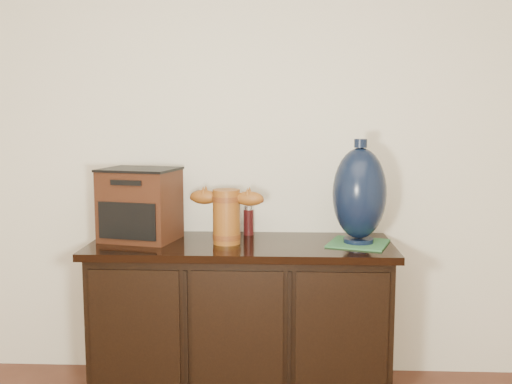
{
  "coord_description": "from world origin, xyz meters",
  "views": [
    {
      "loc": [
        0.19,
        -0.6,
        1.37
      ],
      "look_at": [
        0.07,
        2.18,
        1.01
      ],
      "focal_mm": 42.0,
      "sensor_mm": 36.0,
      "label": 1
    }
  ],
  "objects_px": {
    "sideboard": "(241,316)",
    "terracotta_vessel": "(226,213)",
    "tv_radio": "(140,204)",
    "spray_can": "(249,220)",
    "lamp_base": "(359,194)"
  },
  "relations": [
    {
      "from": "spray_can",
      "to": "terracotta_vessel",
      "type": "bearing_deg",
      "value": -113.44
    },
    {
      "from": "terracotta_vessel",
      "to": "spray_can",
      "type": "distance_m",
      "value": 0.25
    },
    {
      "from": "sideboard",
      "to": "lamp_base",
      "type": "height_order",
      "value": "lamp_base"
    },
    {
      "from": "spray_can",
      "to": "lamp_base",
      "type": "bearing_deg",
      "value": -20.47
    },
    {
      "from": "sideboard",
      "to": "tv_radio",
      "type": "bearing_deg",
      "value": 174.41
    },
    {
      "from": "sideboard",
      "to": "terracotta_vessel",
      "type": "distance_m",
      "value": 0.52
    },
    {
      "from": "terracotta_vessel",
      "to": "sideboard",
      "type": "bearing_deg",
      "value": 27.52
    },
    {
      "from": "tv_radio",
      "to": "terracotta_vessel",
      "type": "bearing_deg",
      "value": 4.36
    },
    {
      "from": "lamp_base",
      "to": "spray_can",
      "type": "xyz_separation_m",
      "value": [
        -0.54,
        0.2,
        -0.17
      ]
    },
    {
      "from": "terracotta_vessel",
      "to": "tv_radio",
      "type": "relative_size",
      "value": 0.91
    },
    {
      "from": "lamp_base",
      "to": "sideboard",
      "type": "bearing_deg",
      "value": 179.59
    },
    {
      "from": "lamp_base",
      "to": "terracotta_vessel",
      "type": "bearing_deg",
      "value": -178.63
    },
    {
      "from": "sideboard",
      "to": "tv_radio",
      "type": "distance_m",
      "value": 0.74
    },
    {
      "from": "sideboard",
      "to": "terracotta_vessel",
      "type": "xyz_separation_m",
      "value": [
        -0.07,
        -0.02,
        0.52
      ]
    },
    {
      "from": "tv_radio",
      "to": "spray_can",
      "type": "relative_size",
      "value": 2.68
    }
  ]
}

